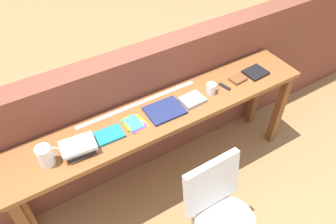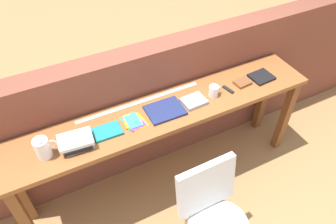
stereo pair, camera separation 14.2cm
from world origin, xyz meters
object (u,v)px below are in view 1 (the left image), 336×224
Objects in this scene: pitcher_white at (45,156)px; magazine_cycling at (109,135)px; leather_journal_brown at (238,79)px; book_repair_rightmost at (256,72)px; book_open_centre at (165,110)px; chair_white_moulded at (221,209)px; pamphlet_pile_colourful at (134,123)px; multitool_folded at (225,87)px; mug at (211,88)px; book_stack_leftmost at (79,147)px.

magazine_cycling is at bearing 1.69° from pitcher_white.
leather_journal_brown is 0.19m from book_repair_rightmost.
chair_white_moulded is at bearing -88.16° from book_open_centre.
multitool_folded reaches higher than pamphlet_pile_colourful.
magazine_cycling is 1.38m from book_repair_rightmost.
pitcher_white reaches higher than multitool_folded.
mug is at bearing 178.53° from multitool_folded.
book_stack_leftmost is at bearing 176.82° from leather_journal_brown.
mug is 0.59× the size of book_repair_rightmost.
book_repair_rightmost is (0.19, -0.01, -0.00)m from leather_journal_brown.
book_repair_rightmost reaches higher than book_open_centre.
mug is (1.33, 0.01, -0.03)m from pitcher_white.
chair_white_moulded is 6.86× the size of leather_journal_brown.
pitcher_white is at bearing -177.02° from magazine_cycling.
pitcher_white is 0.66× the size of book_open_centre.
leather_journal_brown is at bearing 0.95° from pitcher_white.
book_open_centre is at bearing 179.01° from mug.
book_stack_leftmost is 1.41m from leather_journal_brown.
magazine_cycling reaches higher than chair_white_moulded.
pamphlet_pile_colourful is 1.17m from book_repair_rightmost.
book_repair_rightmost is at bearing 0.70° from book_open_centre.
multitool_folded is at bearing 1.18° from magazine_cycling.
leather_journal_brown is (1.19, 0.01, 0.00)m from magazine_cycling.
book_repair_rightmost is (0.90, 0.73, 0.36)m from chair_white_moulded.
book_stack_leftmost is 2.21× the size of mug.
magazine_cycling is at bearing 176.88° from book_repair_rightmost.
pitcher_white reaches higher than book_repair_rightmost.
book_open_centre is at bearing 175.65° from leather_journal_brown.
mug is (0.43, -0.01, 0.03)m from book_open_centre.
book_open_centre is (0.69, 0.03, -0.03)m from book_stack_leftmost.
book_repair_rightmost is (1.60, 0.03, -0.03)m from book_stack_leftmost.
pamphlet_pile_colourful reaches higher than chair_white_moulded.
chair_white_moulded is at bearing -119.96° from mug.
chair_white_moulded is 0.86m from pamphlet_pile_colourful.
pitcher_white is at bearing -179.58° from multitool_folded.
mug is (1.12, 0.03, 0.00)m from book_stack_leftmost.
mug is 0.14m from multitool_folded.
book_stack_leftmost reaches higher than book_open_centre.
pitcher_white is 0.98× the size of book_repair_rightmost.
multitool_folded is 0.15m from leather_journal_brown.
pamphlet_pile_colourful is at bearing 179.00° from multitool_folded.
pitcher_white is 0.44m from magazine_cycling.
multitool_folded is (0.57, -0.01, -0.00)m from book_open_centre.
mug is at bearing 1.39° from magazine_cycling.
chair_white_moulded is at bearing -69.89° from pamphlet_pile_colourful.
pitcher_white is at bearing 176.80° from book_stack_leftmost.
book_stack_leftmost is at bearing -178.96° from multitool_folded.
pamphlet_pile_colourful is 1.73× the size of multitool_folded.
pitcher_white is at bearing 142.07° from chair_white_moulded.
book_stack_leftmost is at bearing -176.34° from book_open_centre.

